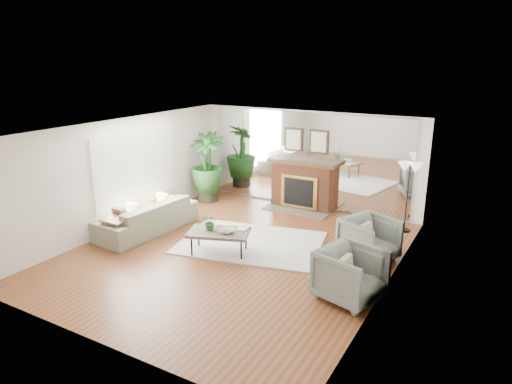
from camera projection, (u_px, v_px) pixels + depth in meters
The scene contains 18 objects.
ground at pixel (235, 252), 9.20m from camera, with size 7.00×7.00×0.00m, color brown.
wall_left at pixel (122, 174), 10.26m from camera, with size 0.02×7.00×2.50m, color white.
wall_right at pixel (389, 219), 7.43m from camera, with size 0.02×7.00×2.50m, color white.
wall_back at pixel (306, 159), 11.76m from camera, with size 6.00×0.02×2.50m, color white.
mirror_panel at pixel (306, 160), 11.74m from camera, with size 5.40×0.04×2.40m, color silver.
window_panel at pixel (135, 167), 10.55m from camera, with size 0.04×2.40×1.50m, color #B2E09E.
fireplace at pixel (302, 184), 11.73m from camera, with size 1.85×0.83×2.05m.
area_rug at pixel (251, 243), 9.65m from camera, with size 2.91×2.08×0.03m, color silver.
coffee_table at pixel (219, 233), 9.03m from camera, with size 1.36×1.06×0.48m.
sofa at pixel (147, 217), 10.20m from camera, with size 2.42×0.95×0.71m, color gray.
armchair_back at pixel (369, 239), 8.77m from camera, with size 0.90×0.93×0.84m, color slate.
armchair_front at pixel (351, 275), 7.31m from camera, with size 0.93×0.95×0.87m, color slate.
side_table at pixel (117, 223), 9.44m from camera, with size 0.52×0.52×0.59m.
potted_ficus at pixel (207, 165), 12.24m from camera, with size 1.11×1.11×1.87m.
floor_lamp at pixel (410, 173), 9.96m from camera, with size 0.52×0.29×1.59m.
tabletop_plant at pixel (210, 222), 9.03m from camera, with size 0.29×0.25×0.33m, color #2C6826.
fruit_bowl at pixel (227, 231), 8.93m from camera, with size 0.29×0.29×0.07m, color brown.
book at pixel (239, 228), 9.18m from camera, with size 0.20×0.27×0.02m, color brown.
Camera 1 is at (4.55, -7.16, 3.79)m, focal length 32.00 mm.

